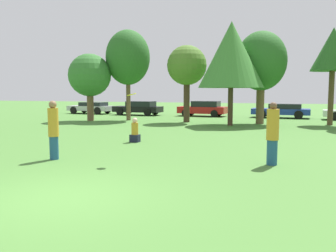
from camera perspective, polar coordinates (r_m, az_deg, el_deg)
name	(u,v)px	position (r m, az deg, el deg)	size (l,w,h in m)	color
ground_plane	(61,197)	(7.56, -17.00, -11.08)	(120.00, 120.00, 0.00)	#477A33
person_thrower	(53,130)	(11.57, -18.18, -0.55)	(0.32, 0.32, 1.86)	navy
person_catcher	(273,134)	(10.61, 16.68, -1.19)	(0.36, 0.36, 1.84)	navy
frisbee	(132,95)	(10.60, -5.97, 5.12)	(0.28, 0.28, 0.10)	yellow
bystander_sitting	(135,132)	(14.92, -5.42, -0.93)	(0.39, 0.32, 1.04)	#191E33
tree_0	(90,76)	(26.31, -12.65, 8.02)	(3.09, 3.09, 4.88)	brown
tree_1	(128,58)	(26.47, -6.56, 10.99)	(3.26, 3.26, 6.67)	brown
tree_2	(187,66)	(24.58, 3.08, 9.71)	(2.75, 2.75, 5.33)	#473323
tree_3	(231,55)	(22.50, 10.28, 11.35)	(4.10, 4.10, 6.47)	#473323
tree_4	(261,62)	(24.16, 14.96, 10.09)	(3.31, 3.31, 6.09)	brown
tree_5	(333,50)	(24.79, 25.33, 11.13)	(2.70, 2.70, 6.15)	brown
parked_car_silver	(91,107)	(34.79, -12.40, 3.01)	(4.46, 2.11, 1.12)	#B2B2B7
parked_car_black	(139,108)	(32.02, -4.83, 2.98)	(4.54, 2.04, 1.26)	black
parked_car_red	(203,108)	(30.65, 5.79, 2.88)	(4.23, 2.09, 1.32)	red
parked_car_blue	(282,110)	(30.00, 18.08, 2.47)	(4.63, 2.20, 1.15)	#1E389E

